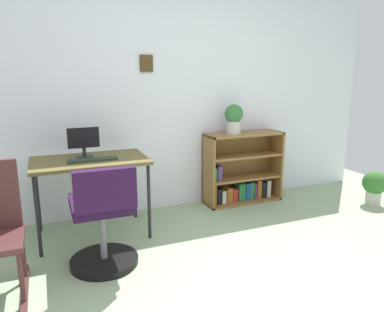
{
  "coord_description": "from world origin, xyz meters",
  "views": [
    {
      "loc": [
        -1.16,
        -1.56,
        1.45
      ],
      "look_at": [
        0.07,
        1.43,
        0.71
      ],
      "focal_mm": 34.12,
      "sensor_mm": 36.0,
      "label": 1
    }
  ],
  "objects_px": {
    "monitor": "(84,142)",
    "potted_plant_floor": "(375,185)",
    "desk": "(90,165)",
    "keyboard": "(93,160)",
    "bookshelf_low": "(240,172)",
    "potted_plant_on_shelf": "(234,118)",
    "office_chair": "(103,223)"
  },
  "relations": [
    {
      "from": "desk",
      "to": "potted_plant_floor",
      "type": "xyz_separation_m",
      "value": [
        3.01,
        -0.4,
        -0.43
      ]
    },
    {
      "from": "desk",
      "to": "keyboard",
      "type": "bearing_deg",
      "value": -76.23
    },
    {
      "from": "desk",
      "to": "potted_plant_on_shelf",
      "type": "height_order",
      "value": "potted_plant_on_shelf"
    },
    {
      "from": "monitor",
      "to": "potted_plant_on_shelf",
      "type": "bearing_deg",
      "value": 5.54
    },
    {
      "from": "desk",
      "to": "potted_plant_on_shelf",
      "type": "distance_m",
      "value": 1.61
    },
    {
      "from": "potted_plant_on_shelf",
      "to": "potted_plant_floor",
      "type": "distance_m",
      "value": 1.76
    },
    {
      "from": "keyboard",
      "to": "potted_plant_on_shelf",
      "type": "height_order",
      "value": "potted_plant_on_shelf"
    },
    {
      "from": "monitor",
      "to": "potted_plant_floor",
      "type": "height_order",
      "value": "monitor"
    },
    {
      "from": "desk",
      "to": "office_chair",
      "type": "relative_size",
      "value": 1.2
    },
    {
      "from": "monitor",
      "to": "office_chair",
      "type": "height_order",
      "value": "monitor"
    },
    {
      "from": "monitor",
      "to": "keyboard",
      "type": "distance_m",
      "value": 0.21
    },
    {
      "from": "monitor",
      "to": "bookshelf_low",
      "type": "bearing_deg",
      "value": 6.83
    },
    {
      "from": "office_chair",
      "to": "potted_plant_on_shelf",
      "type": "xyz_separation_m",
      "value": [
        1.56,
        0.87,
        0.61
      ]
    },
    {
      "from": "office_chair",
      "to": "potted_plant_floor",
      "type": "xyz_separation_m",
      "value": [
        3.01,
        0.23,
        -0.14
      ]
    },
    {
      "from": "desk",
      "to": "potted_plant_floor",
      "type": "bearing_deg",
      "value": -7.6
    },
    {
      "from": "bookshelf_low",
      "to": "potted_plant_floor",
      "type": "xyz_separation_m",
      "value": [
        1.32,
        -0.69,
        -0.12
      ]
    },
    {
      "from": "keyboard",
      "to": "bookshelf_low",
      "type": "height_order",
      "value": "bookshelf_low"
    },
    {
      "from": "monitor",
      "to": "desk",
      "type": "bearing_deg",
      "value": -69.14
    },
    {
      "from": "office_chair",
      "to": "monitor",
      "type": "bearing_deg",
      "value": 92.56
    },
    {
      "from": "desk",
      "to": "office_chair",
      "type": "distance_m",
      "value": 0.7
    },
    {
      "from": "desk",
      "to": "monitor",
      "type": "bearing_deg",
      "value": 110.86
    },
    {
      "from": "keyboard",
      "to": "potted_plant_floor",
      "type": "height_order",
      "value": "keyboard"
    },
    {
      "from": "monitor",
      "to": "potted_plant_floor",
      "type": "xyz_separation_m",
      "value": [
        3.05,
        -0.49,
        -0.63
      ]
    },
    {
      "from": "keyboard",
      "to": "office_chair",
      "type": "xyz_separation_m",
      "value": [
        -0.02,
        -0.56,
        -0.36
      ]
    },
    {
      "from": "monitor",
      "to": "office_chair",
      "type": "distance_m",
      "value": 0.87
    },
    {
      "from": "bookshelf_low",
      "to": "potted_plant_floor",
      "type": "distance_m",
      "value": 1.5
    },
    {
      "from": "monitor",
      "to": "potted_plant_floor",
      "type": "bearing_deg",
      "value": -9.07
    },
    {
      "from": "monitor",
      "to": "potted_plant_on_shelf",
      "type": "relative_size",
      "value": 0.84
    },
    {
      "from": "potted_plant_on_shelf",
      "to": "potted_plant_floor",
      "type": "height_order",
      "value": "potted_plant_on_shelf"
    },
    {
      "from": "monitor",
      "to": "keyboard",
      "type": "height_order",
      "value": "monitor"
    },
    {
      "from": "office_chair",
      "to": "potted_plant_floor",
      "type": "distance_m",
      "value": 3.03
    },
    {
      "from": "keyboard",
      "to": "bookshelf_low",
      "type": "xyz_separation_m",
      "value": [
        1.68,
        0.36,
        -0.38
      ]
    }
  ]
}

